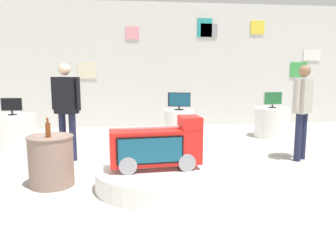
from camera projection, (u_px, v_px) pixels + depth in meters
The scene contains 14 objects.
ground_plane at pixel (158, 187), 4.76m from camera, with size 30.00×30.00×0.00m, color #B2ADA3.
back_wall_display at pixel (138, 65), 9.46m from camera, with size 12.78×0.13×3.35m.
main_display_pedestal at pixel (156, 178), 4.73m from camera, with size 1.63×1.63×0.26m, color white.
novelty_firetruck_tv at pixel (157, 148), 4.65m from camera, with size 1.24×0.49×0.71m.
display_pedestal_left_rear at pixel (272, 122), 8.17m from camera, with size 0.81×0.81×0.69m, color white.
tv_on_left_rear at pixel (273, 99), 8.08m from camera, with size 0.47×0.18×0.38m.
display_pedestal_center_rear at pixel (179, 125), 7.75m from camera, with size 0.68×0.68×0.69m, color white.
tv_on_center_rear at pixel (179, 101), 7.66m from camera, with size 0.50×0.22×0.39m.
display_pedestal_right_rear at pixel (14, 132), 6.94m from camera, with size 0.87×0.87×0.69m, color white.
tv_on_right_rear at pixel (12, 106), 6.85m from camera, with size 0.40×0.17×0.34m.
side_table_round at pixel (51, 160), 4.77m from camera, with size 0.63×0.63×0.70m.
bottle_on_side_table at pixel (48, 129), 4.62m from camera, with size 0.07×0.07×0.26m.
shopper_browsing_near_truck at pixel (303, 105), 6.01m from camera, with size 0.45×0.39×1.66m.
shopper_browsing_rear at pixel (66, 104), 6.00m from camera, with size 0.52×0.34×1.69m.
Camera 1 is at (-0.48, -4.53, 1.62)m, focal length 37.08 mm.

